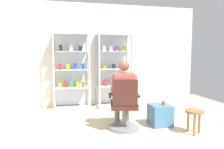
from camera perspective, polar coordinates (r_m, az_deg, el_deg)
The scene contains 8 objects.
back_wall at distance 5.79m, azimuth -5.54°, elevation 5.14°, with size 6.00×0.10×2.70m, color silver.
display_cabinet_left at distance 5.51m, azimuth -10.81°, elevation 0.95°, with size 0.90×0.45×1.90m.
display_cabinet_right at distance 5.68m, azimuth 0.34°, elevation 1.25°, with size 0.90×0.45×1.90m.
office_chair at distance 3.98m, azimuth 3.24°, elevation -9.19°, with size 0.61×0.57×0.96m.
seated_shopkeeper at distance 4.07m, azimuth 3.05°, elevation -4.25°, with size 0.54×0.61×1.29m.
storage_crate at distance 4.38m, azimuth 12.67°, elevation -10.46°, with size 0.40×0.39×0.41m, color teal.
tea_glass at distance 4.31m, azimuth 13.55°, elevation -7.36°, with size 0.06×0.06×0.08m, color brown.
wooden_stool at distance 4.09m, azimuth 21.03°, elevation -10.00°, with size 0.32×0.32×0.42m.
Camera 1 is at (-0.84, -2.72, 1.44)m, focal length 34.37 mm.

